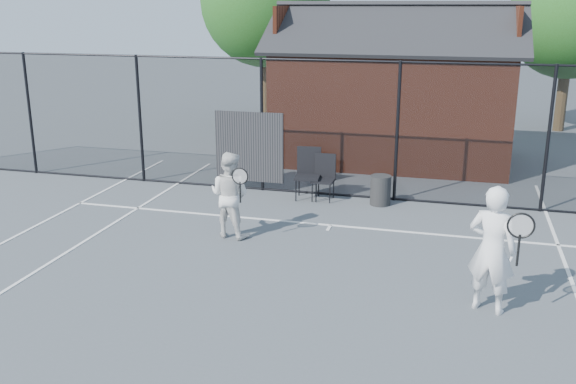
% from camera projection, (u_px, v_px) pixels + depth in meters
% --- Properties ---
extents(ground, '(80.00, 80.00, 0.00)m').
position_uv_depth(ground, '(291.00, 289.00, 9.61)').
color(ground, '#4A5155').
rests_on(ground, ground).
extents(court_lines, '(11.02, 18.00, 0.01)m').
position_uv_depth(court_lines, '(265.00, 331.00, 8.38)').
color(court_lines, silver).
rests_on(court_lines, ground).
extents(fence, '(22.04, 3.00, 3.00)m').
position_uv_depth(fence, '(336.00, 132.00, 13.90)').
color(fence, black).
rests_on(fence, ground).
extents(clubhouse, '(6.50, 4.36, 4.19)m').
position_uv_depth(clubhouse, '(394.00, 100.00, 17.36)').
color(clubhouse, '#5E2716').
rests_on(clubhouse, ground).
extents(tree_left, '(4.48, 4.48, 6.44)m').
position_uv_depth(tree_left, '(265.00, 2.00, 22.05)').
color(tree_left, '#382816').
rests_on(tree_left, ground).
extents(tree_right, '(3.97, 3.97, 5.70)m').
position_uv_depth(tree_right, '(571.00, 17.00, 20.62)').
color(tree_right, '#382816').
rests_on(tree_right, ground).
extents(player_front, '(0.86, 0.69, 1.80)m').
position_uv_depth(player_front, '(492.00, 249.00, 8.72)').
color(player_front, white).
rests_on(player_front, ground).
extents(player_back, '(0.90, 0.73, 1.58)m').
position_uv_depth(player_back, '(230.00, 195.00, 11.61)').
color(player_back, silver).
rests_on(player_back, ground).
extents(chair_left, '(0.57, 0.59, 1.09)m').
position_uv_depth(chair_left, '(308.00, 175.00, 13.92)').
color(chair_left, black).
rests_on(chair_left, ground).
extents(chair_right, '(0.47, 0.49, 0.97)m').
position_uv_depth(chair_right, '(323.00, 178.00, 13.85)').
color(chair_right, black).
rests_on(chair_right, ground).
extents(waste_bin, '(0.50, 0.50, 0.64)m').
position_uv_depth(waste_bin, '(381.00, 190.00, 13.59)').
color(waste_bin, '#272727').
rests_on(waste_bin, ground).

